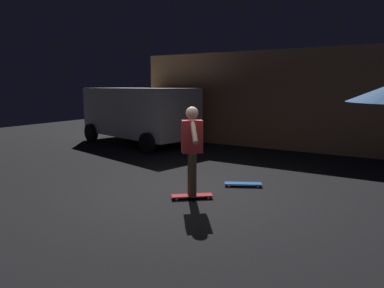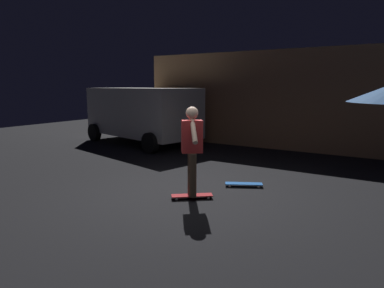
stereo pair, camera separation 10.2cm
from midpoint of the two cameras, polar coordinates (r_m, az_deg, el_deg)
ground_plane at (r=6.80m, az=-1.34°, el=-8.61°), size 28.00×28.00×0.00m
low_building at (r=13.60m, az=17.62°, el=7.08°), size 11.21×3.84×3.28m
parked_van at (r=12.96m, az=-8.93°, el=5.19°), size 4.91×3.10×2.03m
skateboard_ridden at (r=6.67m, az=-0.44°, el=-8.45°), size 0.73×0.65×0.07m
skateboard_spare at (r=7.52m, az=7.97°, el=-6.46°), size 0.78×0.54×0.07m
skater at (r=6.44m, az=-0.45°, el=-0.12°), size 0.69×0.82×1.67m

